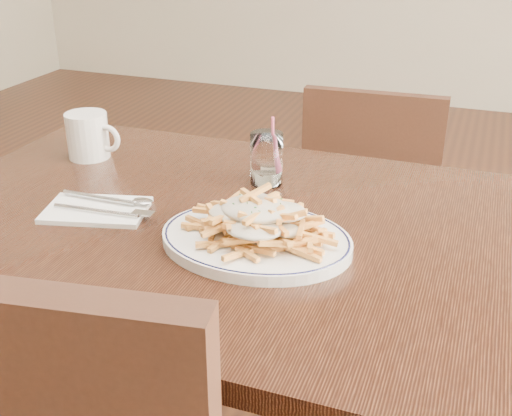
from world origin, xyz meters
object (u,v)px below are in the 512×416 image
at_px(fries_plate, 256,240).
at_px(coffee_mug, 89,136).
at_px(water_glass, 267,162).
at_px(table, 231,258).
at_px(loaded_fries, 256,215).
at_px(chair_far, 371,201).

height_order(fries_plate, coffee_mug, coffee_mug).
bearing_deg(water_glass, table, -91.81).
relative_size(loaded_fries, coffee_mug, 1.88).
bearing_deg(chair_far, coffee_mug, -131.84).
distance_m(chair_far, loaded_fries, 0.92).
bearing_deg(table, loaded_fries, -43.51).
xyz_separation_m(fries_plate, loaded_fries, (0.00, -0.00, 0.05)).
bearing_deg(table, coffee_mug, 156.03).
relative_size(loaded_fries, water_glass, 1.68).
bearing_deg(chair_far, water_glass, -101.15).
relative_size(water_glass, coffee_mug, 1.12).
bearing_deg(table, fries_plate, -43.51).
xyz_separation_m(fries_plate, coffee_mug, (-0.49, 0.26, 0.04)).
relative_size(fries_plate, coffee_mug, 2.73).
relative_size(table, chair_far, 1.46).
bearing_deg(water_glass, coffee_mug, 179.76).
bearing_deg(coffee_mug, table, -23.97).
relative_size(chair_far, fries_plate, 2.32).
bearing_deg(fries_plate, water_glass, 105.71).
xyz_separation_m(table, water_glass, (0.01, 0.18, 0.13)).
distance_m(table, fries_plate, 0.14).
distance_m(table, loaded_fries, 0.17).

